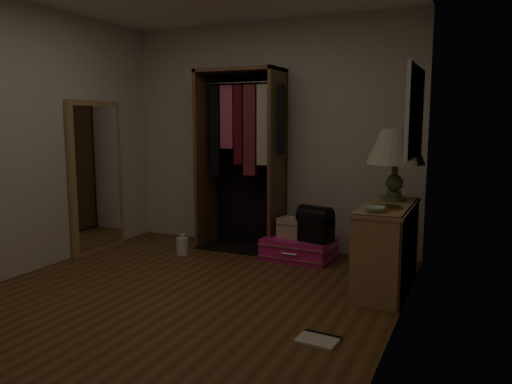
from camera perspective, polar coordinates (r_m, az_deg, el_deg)
ground at (r=4.31m, az=-9.07°, el=-12.02°), size 4.00×4.00×0.00m
room_walls at (r=4.04m, az=-8.30°, el=8.37°), size 3.52×4.02×2.60m
console_bookshelf at (r=4.60m, az=14.76°, el=-5.80°), size 0.42×1.12×0.75m
open_wardrobe at (r=5.71m, az=-1.36°, el=5.44°), size 1.01×0.50×2.05m
floor_mirror at (r=5.92m, az=-17.76°, el=1.68°), size 0.06×0.80×1.70m
pink_suitcase at (r=5.43m, az=4.95°, el=-6.43°), size 0.77×0.58×0.23m
train_case at (r=5.40m, az=4.31°, el=-4.09°), size 0.34×0.26×0.23m
black_bag at (r=5.25m, az=6.78°, el=-3.53°), size 0.40×0.32×0.38m
table_lamp at (r=4.72m, az=15.69°, el=4.83°), size 0.57×0.57×0.66m
brass_tray at (r=4.33m, az=14.56°, el=-1.68°), size 0.35×0.35×0.02m
ceramic_bowl at (r=4.13m, az=13.36°, el=-1.93°), size 0.21×0.21×0.04m
white_jug at (r=5.64m, az=-8.41°, el=-6.09°), size 0.17×0.17×0.23m
floor_book at (r=3.55m, az=7.17°, el=-16.36°), size 0.29×0.24×0.03m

